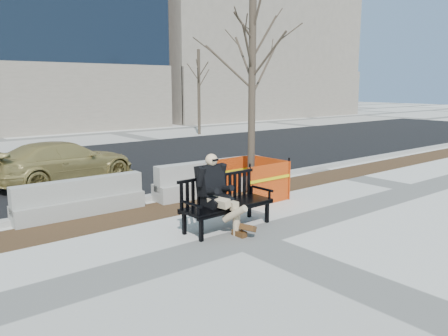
{
  "coord_description": "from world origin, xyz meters",
  "views": [
    {
      "loc": [
        -5.17,
        -5.81,
        2.75
      ],
      "look_at": [
        0.54,
        1.27,
        1.06
      ],
      "focal_mm": 35.89,
      "sensor_mm": 36.0,
      "label": 1
    }
  ],
  "objects_px": {
    "tree_fence": "(251,198)",
    "jersey_barrier_left": "(81,215)",
    "bench": "(227,228)",
    "sedan": "(66,182)",
    "seated_man": "(215,230)",
    "jersey_barrier_right": "(211,194)"
  },
  "relations": [
    {
      "from": "seated_man",
      "to": "jersey_barrier_right",
      "type": "bearing_deg",
      "value": 52.13
    },
    {
      "from": "seated_man",
      "to": "jersey_barrier_left",
      "type": "xyz_separation_m",
      "value": [
        -1.61,
        2.63,
        0.0
      ]
    },
    {
      "from": "seated_man",
      "to": "jersey_barrier_left",
      "type": "bearing_deg",
      "value": 119.13
    },
    {
      "from": "bench",
      "to": "jersey_barrier_right",
      "type": "bearing_deg",
      "value": 57.06
    },
    {
      "from": "seated_man",
      "to": "sedan",
      "type": "height_order",
      "value": "seated_man"
    },
    {
      "from": "jersey_barrier_left",
      "to": "tree_fence",
      "type": "bearing_deg",
      "value": -17.33
    },
    {
      "from": "seated_man",
      "to": "sedan",
      "type": "xyz_separation_m",
      "value": [
        -0.71,
        6.11,
        0.0
      ]
    },
    {
      "from": "bench",
      "to": "sedan",
      "type": "xyz_separation_m",
      "value": [
        -0.98,
        6.15,
        0.0
      ]
    },
    {
      "from": "seated_man",
      "to": "bench",
      "type": "bearing_deg",
      "value": -11.39
    },
    {
      "from": "jersey_barrier_right",
      "to": "jersey_barrier_left",
      "type": "bearing_deg",
      "value": 178.5
    },
    {
      "from": "seated_man",
      "to": "tree_fence",
      "type": "height_order",
      "value": "tree_fence"
    },
    {
      "from": "jersey_barrier_left",
      "to": "sedan",
      "type": "bearing_deg",
      "value": 76.13
    },
    {
      "from": "tree_fence",
      "to": "sedan",
      "type": "xyz_separation_m",
      "value": [
        -2.9,
        4.71,
        0.0
      ]
    },
    {
      "from": "sedan",
      "to": "bench",
      "type": "bearing_deg",
      "value": 179.66
    },
    {
      "from": "sedan",
      "to": "tree_fence",
      "type": "bearing_deg",
      "value": -157.77
    },
    {
      "from": "tree_fence",
      "to": "seated_man",
      "type": "bearing_deg",
      "value": -147.47
    },
    {
      "from": "sedan",
      "to": "jersey_barrier_left",
      "type": "bearing_deg",
      "value": 156.08
    },
    {
      "from": "seated_man",
      "to": "jersey_barrier_right",
      "type": "relative_size",
      "value": 0.48
    },
    {
      "from": "tree_fence",
      "to": "jersey_barrier_left",
      "type": "distance_m",
      "value": 4.0
    },
    {
      "from": "tree_fence",
      "to": "jersey_barrier_left",
      "type": "height_order",
      "value": "tree_fence"
    },
    {
      "from": "bench",
      "to": "sedan",
      "type": "height_order",
      "value": "sedan"
    },
    {
      "from": "tree_fence",
      "to": "sedan",
      "type": "bearing_deg",
      "value": 121.6
    }
  ]
}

